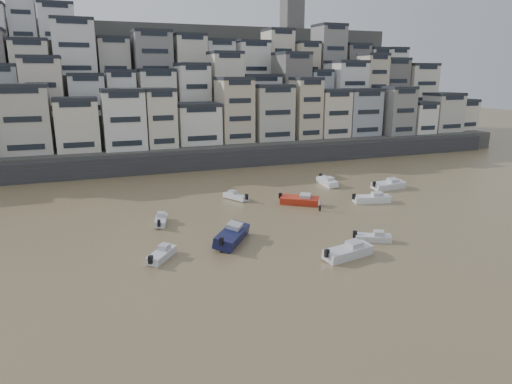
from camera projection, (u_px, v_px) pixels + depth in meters
name	position (u px, v px, depth m)	size (l,w,h in m)	color
ground	(307.00, 382.00, 27.84)	(400.00, 400.00, 0.00)	olive
harbor_wall	(201.00, 161.00, 89.63)	(140.00, 3.00, 3.50)	#38383A
hillside	(181.00, 94.00, 124.46)	(141.04, 66.00, 50.00)	#4C4C47
boat_a	(348.00, 250.00, 46.57)	(6.07, 1.99, 1.65)	silver
boat_b	(373.00, 236.00, 51.15)	(4.32, 1.41, 1.18)	silver
boat_c	(232.00, 234.00, 50.74)	(7.31, 2.39, 1.99)	#151741
boat_d	(372.00, 197.00, 66.64)	(5.82, 1.91, 1.59)	white
boat_e	(300.00, 199.00, 65.55)	(6.01, 1.97, 1.64)	#B32916
boat_f	(161.00, 219.00, 57.07)	(4.63, 1.52, 1.26)	silver
boat_g	(389.00, 184.00, 74.32)	(6.39, 2.09, 1.74)	silver
boat_h	(236.00, 195.00, 68.28)	(4.62, 1.51, 1.26)	silver
boat_i	(327.00, 181.00, 77.06)	(5.81, 1.90, 1.59)	white
boat_j	(161.00, 253.00, 46.28)	(4.68, 1.53, 1.28)	silver
person_pink	(320.00, 205.00, 62.54)	(0.44, 0.44, 1.74)	#C78C8F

